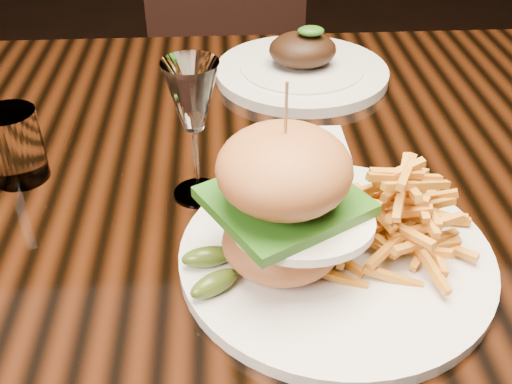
{
  "coord_description": "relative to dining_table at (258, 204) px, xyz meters",
  "views": [
    {
      "loc": [
        -0.04,
        -0.69,
        1.2
      ],
      "look_at": [
        -0.01,
        -0.16,
        0.81
      ],
      "focal_mm": 42.0,
      "sensor_mm": 36.0,
      "label": 1
    }
  ],
  "objects": [
    {
      "name": "burger_plate",
      "position": [
        0.07,
        -0.21,
        0.14
      ],
      "size": [
        0.34,
        0.34,
        0.22
      ],
      "rotation": [
        0.0,
        0.0,
        0.31
      ],
      "color": "silver",
      "rests_on": "dining_table"
    },
    {
      "name": "chair_far",
      "position": [
        -0.01,
        0.89,
        -0.13
      ],
      "size": [
        0.52,
        0.52,
        0.95
      ],
      "rotation": [
        0.0,
        0.0,
        0.13
      ],
      "color": "black",
      "rests_on": "ground"
    },
    {
      "name": "water_tumbler",
      "position": [
        -0.31,
        -0.02,
        0.12
      ],
      "size": [
        0.07,
        0.07,
        0.1
      ],
      "primitive_type": "cylinder",
      "color": "white",
      "rests_on": "dining_table"
    },
    {
      "name": "far_dish",
      "position": [
        0.09,
        0.25,
        0.09
      ],
      "size": [
        0.29,
        0.29,
        0.09
      ],
      "rotation": [
        0.0,
        0.0,
        0.42
      ],
      "color": "silver",
      "rests_on": "dining_table"
    },
    {
      "name": "wine_glass",
      "position": [
        -0.08,
        -0.08,
        0.21
      ],
      "size": [
        0.07,
        0.07,
        0.18
      ],
      "color": "white",
      "rests_on": "dining_table"
    },
    {
      "name": "ramekin",
      "position": [
        0.07,
        -0.02,
        0.1
      ],
      "size": [
        0.1,
        0.1,
        0.04
      ],
      "primitive_type": "cube",
      "rotation": [
        0.0,
        0.0,
        -0.37
      ],
      "color": "silver",
      "rests_on": "dining_table"
    },
    {
      "name": "dining_table",
      "position": [
        0.0,
        0.0,
        0.0
      ],
      "size": [
        1.6,
        0.9,
        0.75
      ],
      "color": "black",
      "rests_on": "ground"
    }
  ]
}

